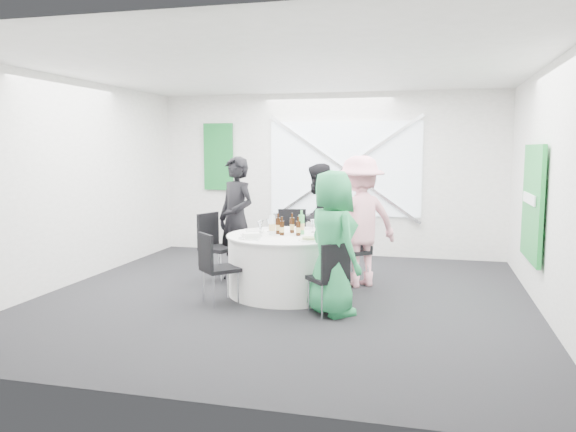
% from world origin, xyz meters
% --- Properties ---
extents(floor, '(6.00, 6.00, 0.00)m').
position_xyz_m(floor, '(0.00, 0.00, 0.00)').
color(floor, black).
rests_on(floor, ground).
extents(ceiling, '(6.00, 6.00, 0.00)m').
position_xyz_m(ceiling, '(0.00, 0.00, 2.80)').
color(ceiling, silver).
rests_on(ceiling, wall_back).
extents(wall_back, '(6.00, 0.00, 6.00)m').
position_xyz_m(wall_back, '(0.00, 3.00, 1.40)').
color(wall_back, silver).
rests_on(wall_back, floor).
extents(wall_front, '(6.00, 0.00, 6.00)m').
position_xyz_m(wall_front, '(0.00, -3.00, 1.40)').
color(wall_front, silver).
rests_on(wall_front, floor).
extents(wall_left, '(0.00, 6.00, 6.00)m').
position_xyz_m(wall_left, '(-3.00, 0.00, 1.40)').
color(wall_left, silver).
rests_on(wall_left, floor).
extents(wall_right, '(0.00, 6.00, 6.00)m').
position_xyz_m(wall_right, '(3.00, 0.00, 1.40)').
color(wall_right, silver).
rests_on(wall_right, floor).
extents(window_panel, '(2.60, 0.03, 1.60)m').
position_xyz_m(window_panel, '(0.30, 2.96, 1.50)').
color(window_panel, silver).
rests_on(window_panel, wall_back).
extents(window_brace_a, '(2.63, 0.05, 1.84)m').
position_xyz_m(window_brace_a, '(0.30, 2.92, 1.50)').
color(window_brace_a, silver).
rests_on(window_brace_a, window_panel).
extents(window_brace_b, '(2.63, 0.05, 1.84)m').
position_xyz_m(window_brace_b, '(0.30, 2.92, 1.50)').
color(window_brace_b, silver).
rests_on(window_brace_b, window_panel).
extents(green_banner, '(0.55, 0.04, 1.20)m').
position_xyz_m(green_banner, '(-2.00, 2.95, 1.70)').
color(green_banner, '#156A2A').
rests_on(green_banner, wall_back).
extents(green_sign, '(0.05, 1.20, 1.40)m').
position_xyz_m(green_sign, '(2.94, 0.60, 1.20)').
color(green_sign, '#18852F').
rests_on(green_sign, wall_right).
extents(banquet_table, '(1.56, 1.56, 0.76)m').
position_xyz_m(banquet_table, '(0.00, 0.20, 0.38)').
color(banquet_table, silver).
rests_on(banquet_table, floor).
extents(chair_back, '(0.51, 0.52, 0.96)m').
position_xyz_m(chair_back, '(-0.21, 1.26, 0.56)').
color(chair_back, black).
rests_on(chair_back, floor).
extents(chair_back_left, '(0.56, 0.55, 0.95)m').
position_xyz_m(chair_back_left, '(-1.18, 0.64, 0.56)').
color(chair_back_left, black).
rests_on(chair_back_left, floor).
extents(chair_back_right, '(0.61, 0.61, 0.96)m').
position_xyz_m(chair_back_right, '(0.78, 0.87, 0.56)').
color(chair_back_right, black).
rests_on(chair_back_right, floor).
extents(chair_front_right, '(0.53, 0.53, 0.83)m').
position_xyz_m(chair_front_right, '(0.70, -0.63, 0.48)').
color(chair_front_right, black).
rests_on(chair_front_right, floor).
extents(chair_front_left, '(0.55, 0.55, 0.86)m').
position_xyz_m(chair_front_left, '(-0.72, -0.53, 0.50)').
color(chair_front_left, black).
rests_on(chair_front_left, floor).
extents(person_man_back_left, '(0.76, 0.68, 1.74)m').
position_xyz_m(person_man_back_left, '(-0.88, 0.72, 0.87)').
color(person_man_back_left, black).
rests_on(person_man_back_left, floor).
extents(person_man_back, '(0.54, 0.85, 1.64)m').
position_xyz_m(person_man_back, '(0.16, 1.39, 0.82)').
color(person_man_back, black).
rests_on(person_man_back, floor).
extents(person_woman_pink, '(1.22, 1.11, 1.76)m').
position_xyz_m(person_woman_pink, '(0.83, 0.83, 0.88)').
color(person_woman_pink, pink).
rests_on(person_woman_pink, floor).
extents(person_woman_green, '(0.91, 0.93, 1.62)m').
position_xyz_m(person_woman_green, '(0.70, -0.56, 0.81)').
color(person_woman_green, '#268C4E').
rests_on(person_woman_green, floor).
extents(plate_back, '(0.25, 0.25, 0.01)m').
position_xyz_m(plate_back, '(0.09, 0.74, 0.77)').
color(plate_back, white).
rests_on(plate_back, banquet_table).
extents(plate_back_left, '(0.25, 0.25, 0.01)m').
position_xyz_m(plate_back_left, '(-0.51, 0.41, 0.77)').
color(plate_back_left, white).
rests_on(plate_back_left, banquet_table).
extents(plate_back_right, '(0.28, 0.28, 0.04)m').
position_xyz_m(plate_back_right, '(0.48, 0.38, 0.78)').
color(plate_back_right, white).
rests_on(plate_back_right, banquet_table).
extents(plate_front_right, '(0.27, 0.27, 0.04)m').
position_xyz_m(plate_front_right, '(0.36, -0.18, 0.78)').
color(plate_front_right, white).
rests_on(plate_front_right, banquet_table).
extents(plate_front_left, '(0.26, 0.26, 0.01)m').
position_xyz_m(plate_front_left, '(-0.38, -0.23, 0.77)').
color(plate_front_left, white).
rests_on(plate_front_left, banquet_table).
extents(napkin, '(0.24, 0.22, 0.06)m').
position_xyz_m(napkin, '(-0.35, -0.22, 0.80)').
color(napkin, silver).
rests_on(napkin, plate_front_left).
extents(beer_bottle_a, '(0.06, 0.06, 0.27)m').
position_xyz_m(beer_bottle_a, '(-0.14, 0.23, 0.86)').
color(beer_bottle_a, '#391B0A').
rests_on(beer_bottle_a, banquet_table).
extents(beer_bottle_b, '(0.06, 0.06, 0.26)m').
position_xyz_m(beer_bottle_b, '(0.02, 0.35, 0.86)').
color(beer_bottle_b, '#391B0A').
rests_on(beer_bottle_b, banquet_table).
extents(beer_bottle_c, '(0.06, 0.06, 0.25)m').
position_xyz_m(beer_bottle_c, '(0.15, 0.15, 0.85)').
color(beer_bottle_c, '#391B0A').
rests_on(beer_bottle_c, banquet_table).
extents(beer_bottle_d, '(0.06, 0.06, 0.24)m').
position_xyz_m(beer_bottle_d, '(-0.06, 0.13, 0.85)').
color(beer_bottle_d, '#391B0A').
rests_on(beer_bottle_d, banquet_table).
extents(green_water_bottle, '(0.08, 0.08, 0.31)m').
position_xyz_m(green_water_bottle, '(0.16, 0.28, 0.88)').
color(green_water_bottle, green).
rests_on(green_water_bottle, banquet_table).
extents(clear_water_bottle, '(0.08, 0.08, 0.31)m').
position_xyz_m(clear_water_bottle, '(-0.19, 0.13, 0.88)').
color(clear_water_bottle, white).
rests_on(clear_water_bottle, banquet_table).
extents(wine_glass_a, '(0.07, 0.07, 0.17)m').
position_xyz_m(wine_glass_a, '(-0.38, 0.26, 0.88)').
color(wine_glass_a, white).
rests_on(wine_glass_a, banquet_table).
extents(wine_glass_b, '(0.07, 0.07, 0.17)m').
position_xyz_m(wine_glass_b, '(-0.36, 0.13, 0.88)').
color(wine_glass_b, white).
rests_on(wine_glass_b, banquet_table).
extents(wine_glass_c, '(0.07, 0.07, 0.17)m').
position_xyz_m(wine_glass_c, '(0.26, 0.48, 0.88)').
color(wine_glass_c, white).
rests_on(wine_glass_c, banquet_table).
extents(wine_glass_d, '(0.07, 0.07, 0.17)m').
position_xyz_m(wine_glass_d, '(-0.30, -0.01, 0.88)').
color(wine_glass_d, white).
rests_on(wine_glass_d, banquet_table).
extents(wine_glass_e, '(0.07, 0.07, 0.17)m').
position_xyz_m(wine_glass_e, '(-0.30, 0.38, 0.88)').
color(wine_glass_e, white).
rests_on(wine_glass_e, banquet_table).
extents(fork_a, '(0.09, 0.14, 0.01)m').
position_xyz_m(fork_a, '(0.56, 0.34, 0.76)').
color(fork_a, silver).
rests_on(fork_a, banquet_table).
extents(knife_a, '(0.08, 0.14, 0.01)m').
position_xyz_m(knife_a, '(0.43, 0.58, 0.76)').
color(knife_a, silver).
rests_on(knife_a, banquet_table).
extents(fork_b, '(0.08, 0.14, 0.01)m').
position_xyz_m(fork_b, '(-0.41, 0.60, 0.76)').
color(fork_b, silver).
rests_on(fork_b, banquet_table).
extents(knife_b, '(0.10, 0.13, 0.01)m').
position_xyz_m(knife_b, '(-0.55, 0.37, 0.76)').
color(knife_b, silver).
rests_on(knife_b, banquet_table).
extents(fork_c, '(0.11, 0.12, 0.01)m').
position_xyz_m(fork_c, '(-0.52, -0.04, 0.76)').
color(fork_c, silver).
rests_on(fork_c, banquet_table).
extents(knife_c, '(0.12, 0.12, 0.01)m').
position_xyz_m(knife_c, '(-0.27, -0.31, 0.76)').
color(knife_c, silver).
rests_on(knife_c, banquet_table).
extents(fork_d, '(0.10, 0.13, 0.01)m').
position_xyz_m(fork_d, '(0.35, -0.26, 0.76)').
color(fork_d, silver).
rests_on(fork_d, banquet_table).
extents(knife_d, '(0.11, 0.12, 0.01)m').
position_xyz_m(knife_d, '(0.52, -0.04, 0.76)').
color(knife_d, silver).
rests_on(knife_d, banquet_table).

